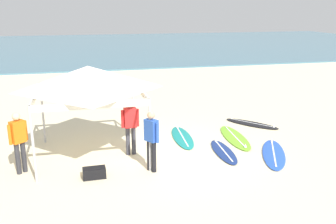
% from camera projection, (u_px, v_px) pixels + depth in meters
% --- Properties ---
extents(ground_plane, '(80.00, 80.00, 0.00)m').
position_uv_depth(ground_plane, '(173.00, 154.00, 11.29)').
color(ground_plane, beige).
extents(sea, '(80.00, 36.00, 0.10)m').
position_uv_depth(sea, '(101.00, 46.00, 43.00)').
color(sea, teal).
rests_on(sea, ground).
extents(canopy_tent, '(3.11, 3.11, 2.75)m').
position_uv_depth(canopy_tent, '(88.00, 78.00, 10.57)').
color(canopy_tent, '#B7B7BC').
rests_on(canopy_tent, ground).
extents(surfboard_teal, '(0.83, 2.39, 0.19)m').
position_uv_depth(surfboard_teal, '(182.00, 137.00, 12.67)').
color(surfboard_teal, '#19847F').
rests_on(surfboard_teal, ground).
extents(surfboard_lime, '(0.92, 2.58, 0.19)m').
position_uv_depth(surfboard_lime, '(235.00, 137.00, 12.65)').
color(surfboard_lime, '#7AD12D').
rests_on(surfboard_lime, ground).
extents(surfboard_blue, '(1.69, 2.53, 0.19)m').
position_uv_depth(surfboard_blue, '(274.00, 154.00, 11.24)').
color(surfboard_blue, blue).
rests_on(surfboard_blue, ground).
extents(surfboard_black, '(1.80, 2.03, 0.19)m').
position_uv_depth(surfboard_black, '(252.00, 124.00, 14.13)').
color(surfboard_black, black).
rests_on(surfboard_black, ground).
extents(surfboard_navy, '(0.71, 2.09, 0.19)m').
position_uv_depth(surfboard_navy, '(223.00, 151.00, 11.42)').
color(surfboard_navy, navy).
rests_on(surfboard_navy, ground).
extents(person_blue, '(0.38, 0.48, 1.71)m').
position_uv_depth(person_blue, '(151.00, 137.00, 9.88)').
color(person_blue, black).
rests_on(person_blue, ground).
extents(person_orange, '(0.44, 0.40, 1.71)m').
position_uv_depth(person_orange, '(19.00, 139.00, 9.77)').
color(person_orange, '#2D2D33').
rests_on(person_orange, ground).
extents(person_red, '(0.55, 0.24, 1.71)m').
position_uv_depth(person_red, '(130.00, 124.00, 11.02)').
color(person_red, '#383842').
rests_on(person_red, ground).
extents(gear_bag_near_tent, '(0.61, 0.33, 0.28)m').
position_uv_depth(gear_bag_near_tent, '(94.00, 173.00, 9.69)').
color(gear_bag_near_tent, black).
rests_on(gear_bag_near_tent, ground).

